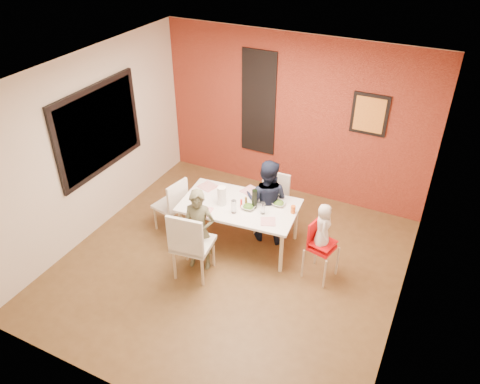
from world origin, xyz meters
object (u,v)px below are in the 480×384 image
at_px(chair_left, 173,203).
at_px(paper_towel_roll, 222,196).
at_px(toddler, 323,226).
at_px(chair_near, 190,243).
at_px(wine_bottle, 254,199).
at_px(child_far, 267,201).
at_px(child_near, 199,230).
at_px(high_chair, 320,245).
at_px(dining_table, 239,208).
at_px(chair_far, 273,200).

relative_size(chair_left, paper_towel_roll, 3.15).
bearing_deg(toddler, chair_near, 96.88).
height_order(chair_near, wine_bottle, chair_near).
relative_size(chair_near, child_far, 0.81).
xyz_separation_m(chair_near, chair_left, (-0.78, 0.79, -0.10)).
distance_m(chair_near, chair_left, 1.11).
height_order(child_near, child_far, child_far).
bearing_deg(paper_towel_roll, chair_near, -91.63).
xyz_separation_m(high_chair, paper_towel_roll, (-1.48, 0.05, 0.31)).
xyz_separation_m(high_chair, child_near, (-1.52, -0.54, 0.09)).
height_order(toddler, wine_bottle, toddler).
xyz_separation_m(child_near, toddler, (1.54, 0.53, 0.22)).
xyz_separation_m(dining_table, paper_towel_roll, (-0.23, -0.10, 0.20)).
distance_m(dining_table, high_chair, 1.27).
distance_m(toddler, paper_towel_roll, 1.50).
bearing_deg(chair_left, toddler, 100.99).
height_order(chair_near, child_near, child_near).
height_order(dining_table, high_chair, high_chair).
height_order(chair_left, toddler, toddler).
relative_size(dining_table, chair_far, 1.85).
bearing_deg(chair_left, wine_bottle, 109.27).
xyz_separation_m(chair_far, toddler, (0.98, -0.71, 0.31)).
height_order(dining_table, chair_far, chair_far).
bearing_deg(dining_table, child_far, 46.49).
bearing_deg(high_chair, paper_towel_roll, 101.08).
bearing_deg(child_far, toddler, 148.17).
bearing_deg(wine_bottle, chair_left, -171.81).
bearing_deg(chair_far, child_near, -115.42).
relative_size(chair_near, chair_left, 1.19).
xyz_separation_m(child_near, child_far, (0.56, 1.00, 0.04)).
distance_m(chair_near, toddler, 1.73).
height_order(chair_far, wine_bottle, wine_bottle).
bearing_deg(paper_towel_roll, chair_far, 51.62).
bearing_deg(chair_far, chair_left, -153.29).
bearing_deg(chair_near, child_near, -94.87).
bearing_deg(dining_table, child_near, -110.86).
relative_size(chair_near, chair_far, 1.13).
bearing_deg(child_near, wine_bottle, 41.99).
bearing_deg(high_chair, dining_table, 96.18).
bearing_deg(child_near, chair_far, 52.08).
height_order(chair_left, wine_bottle, wine_bottle).
bearing_deg(high_chair, toddler, -102.13).
bearing_deg(high_chair, chair_near, 130.81).
height_order(chair_left, high_chair, chair_left).
xyz_separation_m(wine_bottle, paper_towel_roll, (-0.45, -0.13, -0.00)).
distance_m(chair_far, paper_towel_roll, 0.89).
relative_size(dining_table, chair_near, 1.63).
height_order(chair_near, paper_towel_roll, chair_near).
bearing_deg(chair_near, child_far, -121.18).
height_order(dining_table, wine_bottle, wine_bottle).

